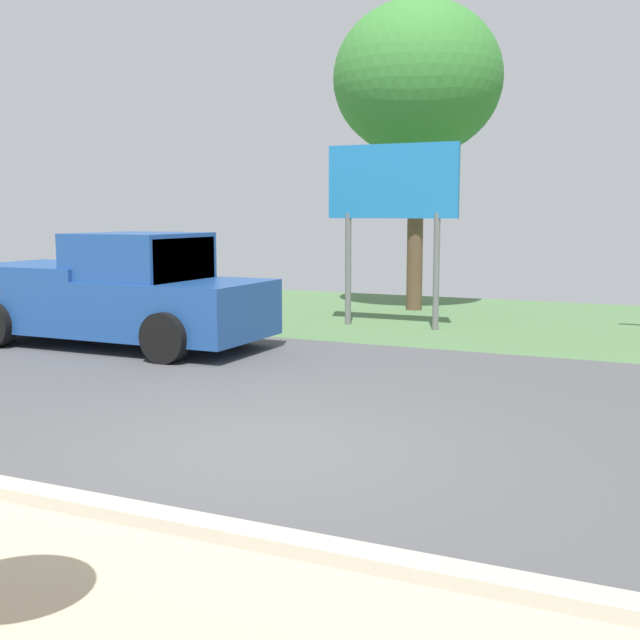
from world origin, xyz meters
TOP-DOWN VIEW (x-y plane):
  - ground_plane at (0.00, 2.95)m, footprint 40.00×22.00m
  - pickup_truck at (-5.05, 4.15)m, footprint 5.20×2.28m
  - roadside_billboard at (-1.65, 8.11)m, footprint 2.60×0.12m
  - tree_center_back at (-2.11, 10.99)m, footprint 3.74×3.74m

SIDE VIEW (x-z plane):
  - ground_plane at x=0.00m, z-range -0.15..0.05m
  - pickup_truck at x=-5.05m, z-range -0.07..1.81m
  - roadside_billboard at x=-1.65m, z-range 0.80..4.30m
  - tree_center_back at x=-2.11m, z-range 1.69..8.53m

